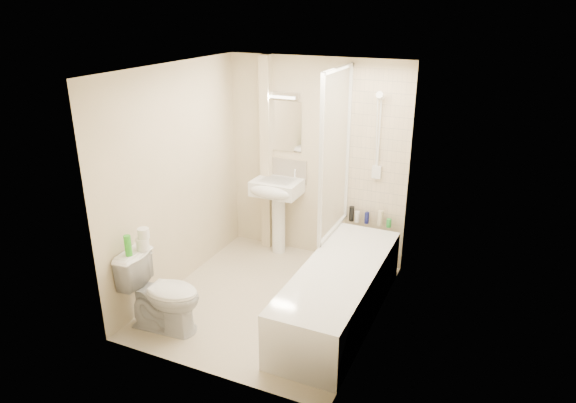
% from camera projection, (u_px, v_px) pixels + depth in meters
% --- Properties ---
extents(floor, '(2.50, 2.50, 0.00)m').
position_uv_depth(floor, '(271.00, 300.00, 5.44)').
color(floor, beige).
rests_on(floor, ground).
extents(wall_back, '(2.20, 0.02, 2.40)m').
position_uv_depth(wall_back, '(316.00, 161.00, 6.07)').
color(wall_back, beige).
rests_on(wall_back, ground).
extents(wall_left, '(0.02, 2.50, 2.40)m').
position_uv_depth(wall_left, '(176.00, 179.00, 5.43)').
color(wall_left, beige).
rests_on(wall_left, ground).
extents(wall_right, '(0.02, 2.50, 2.40)m').
position_uv_depth(wall_right, '(380.00, 212.00, 4.58)').
color(wall_right, beige).
rests_on(wall_right, ground).
extents(ceiling, '(2.20, 2.50, 0.02)m').
position_uv_depth(ceiling, '(267.00, 68.00, 4.57)').
color(ceiling, white).
rests_on(ceiling, wall_back).
extents(tile_back, '(0.70, 0.01, 1.75)m').
position_uv_depth(tile_back, '(379.00, 149.00, 5.69)').
color(tile_back, beige).
rests_on(tile_back, wall_back).
extents(tile_right, '(0.01, 2.10, 1.75)m').
position_uv_depth(tile_right, '(380.00, 188.00, 4.51)').
color(tile_right, beige).
rests_on(tile_right, wall_right).
extents(pipe_boxing, '(0.12, 0.12, 2.40)m').
position_uv_depth(pipe_boxing, '(267.00, 156.00, 6.25)').
color(pipe_boxing, beige).
rests_on(pipe_boxing, ground).
extents(splashback, '(0.60, 0.02, 0.30)m').
position_uv_depth(splashback, '(284.00, 170.00, 6.28)').
color(splashback, beige).
rests_on(splashback, wall_back).
extents(mirror, '(0.46, 0.01, 0.60)m').
position_uv_depth(mirror, '(284.00, 126.00, 6.08)').
color(mirror, white).
rests_on(mirror, wall_back).
extents(strip_light, '(0.42, 0.07, 0.07)m').
position_uv_depth(strip_light, '(283.00, 95.00, 5.92)').
color(strip_light, silver).
rests_on(strip_light, wall_back).
extents(bathtub, '(0.70, 2.10, 0.55)m').
position_uv_depth(bathtub, '(339.00, 291.00, 5.05)').
color(bathtub, white).
rests_on(bathtub, ground).
extents(shower_screen, '(0.04, 0.92, 1.80)m').
position_uv_depth(shower_screen, '(336.00, 154.00, 5.44)').
color(shower_screen, white).
rests_on(shower_screen, bathtub).
extents(shower_fixture, '(0.10, 0.16, 0.99)m').
position_uv_depth(shower_fixture, '(378.00, 140.00, 5.61)').
color(shower_fixture, white).
rests_on(shower_fixture, wall_back).
extents(pedestal_sink, '(0.57, 0.51, 1.09)m').
position_uv_depth(pedestal_sink, '(276.00, 196.00, 6.18)').
color(pedestal_sink, white).
rests_on(pedestal_sink, ground).
extents(bottle_black_a, '(0.06, 0.06, 0.18)m').
position_uv_depth(bottle_black_a, '(352.00, 214.00, 6.00)').
color(bottle_black_a, black).
rests_on(bottle_black_a, bathtub).
extents(bottle_white_a, '(0.06, 0.06, 0.13)m').
position_uv_depth(bottle_white_a, '(357.00, 217.00, 5.99)').
color(bottle_white_a, silver).
rests_on(bottle_white_a, bathtub).
extents(bottle_blue, '(0.05, 0.05, 0.14)m').
position_uv_depth(bottle_blue, '(367.00, 218.00, 5.94)').
color(bottle_blue, navy).
rests_on(bottle_blue, bathtub).
extents(bottle_cream, '(0.06, 0.06, 0.18)m').
position_uv_depth(bottle_cream, '(380.00, 218.00, 5.87)').
color(bottle_cream, beige).
rests_on(bottle_cream, bathtub).
extents(bottle_white_b, '(0.05, 0.05, 0.14)m').
position_uv_depth(bottle_white_b, '(380.00, 220.00, 5.88)').
color(bottle_white_b, white).
rests_on(bottle_white_b, bathtub).
extents(bottle_green, '(0.05, 0.05, 0.10)m').
position_uv_depth(bottle_green, '(389.00, 223.00, 5.85)').
color(bottle_green, green).
rests_on(bottle_green, bathtub).
extents(toilet, '(0.55, 0.82, 0.77)m').
position_uv_depth(toilet, '(163.00, 293.00, 4.85)').
color(toilet, white).
rests_on(toilet, ground).
extents(toilet_roll_lower, '(0.12, 0.12, 0.11)m').
position_uv_depth(toilet_roll_lower, '(143.00, 244.00, 4.83)').
color(toilet_roll_lower, white).
rests_on(toilet_roll_lower, toilet).
extents(toilet_roll_upper, '(0.11, 0.11, 0.10)m').
position_uv_depth(toilet_roll_upper, '(143.00, 233.00, 4.81)').
color(toilet_roll_upper, white).
rests_on(toilet_roll_upper, toilet_roll_lower).
extents(green_bottle, '(0.06, 0.06, 0.20)m').
position_uv_depth(green_bottle, '(128.00, 246.00, 4.70)').
color(green_bottle, green).
rests_on(green_bottle, toilet).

